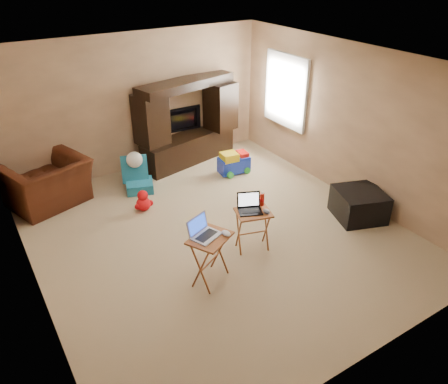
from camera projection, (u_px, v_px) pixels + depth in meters
floor at (217, 233)px, 6.50m from camera, size 5.50×5.50×0.00m
ceiling at (215, 63)px, 5.28m from camera, size 5.50×5.50×0.00m
wall_back at (138, 103)px, 7.92m from camera, size 5.00×0.00×5.00m
wall_front at (377, 267)px, 3.86m from camera, size 5.00×0.00×5.00m
wall_left at (19, 208)px, 4.73m from camera, size 0.00×5.50×5.50m
wall_right at (348, 122)px, 7.05m from camera, size 0.00×5.50×5.50m
window_pane at (287, 90)px, 8.12m from camera, size 0.00×1.20×1.20m
window_frame at (286, 91)px, 8.11m from camera, size 0.06×1.14×1.34m
entertainment_center at (188, 122)px, 8.33m from camera, size 2.05×0.91×1.63m
television at (183, 121)px, 8.49m from camera, size 0.83×0.15×0.48m
recliner at (47, 183)px, 7.07m from camera, size 1.45×1.36×0.77m
child_rocker at (139, 175)px, 7.51m from camera, size 0.60×0.64×0.60m
plush_toy at (143, 200)px, 6.99m from camera, size 0.32×0.27×0.36m
push_toy at (234, 162)px, 8.16m from camera, size 0.62×0.48×0.44m
ottoman at (359, 204)px, 6.80m from camera, size 0.90×0.90×0.45m
tray_table_left at (210, 259)px, 5.43m from camera, size 0.64×0.60×0.66m
tray_table_right at (253, 230)px, 6.04m from camera, size 0.55×0.49×0.60m
laptop_left at (206, 228)px, 5.22m from camera, size 0.43×0.39×0.24m
laptop_right at (250, 204)px, 5.83m from camera, size 0.39×0.37×0.24m
mouse_left at (226, 233)px, 5.29m from camera, size 0.10×0.15×0.06m
mouse_right at (267, 212)px, 5.85m from camera, size 0.09×0.13×0.05m
water_bottle at (262, 199)px, 6.00m from camera, size 0.06×0.06×0.19m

